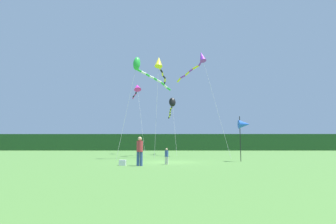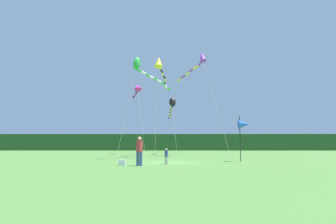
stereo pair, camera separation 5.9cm
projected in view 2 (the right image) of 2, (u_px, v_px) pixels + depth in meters
ground_plane at (167, 162)px, 21.25m from camera, size 120.00×120.00×0.00m
distant_treeline at (169, 142)px, 66.16m from camera, size 108.00×2.00×3.90m
person_adult at (139, 150)px, 17.57m from camera, size 0.40×0.40×1.84m
person_child at (166, 155)px, 18.65m from camera, size 0.24×0.24×1.10m
cooler_box at (122, 163)px, 17.73m from camera, size 0.42×0.38×0.36m
banner_flag_pole at (244, 125)px, 22.30m from camera, size 0.90×0.70×3.64m
kite_yellow at (159, 64)px, 33.49m from camera, size 1.34×8.37×11.99m
kite_green at (141, 68)px, 27.49m from camera, size 4.86×5.97×9.98m
kite_purple at (199, 60)px, 33.49m from camera, size 5.09×9.66×12.62m
kite_magenta at (137, 88)px, 40.59m from camera, size 2.80×7.74×10.40m
kite_black at (172, 104)px, 38.16m from camera, size 1.14×8.05×7.88m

